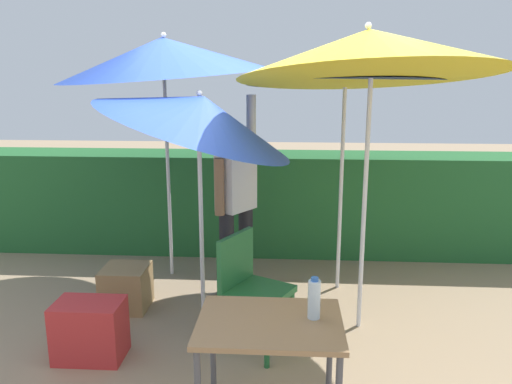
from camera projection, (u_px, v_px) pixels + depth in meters
The scene contains 12 objects.
ground_plane at pixel (254, 329), 4.15m from camera, with size 24.00×24.00×0.00m, color #9E8466.
hedge_row at pixel (265, 202), 5.95m from camera, with size 8.00×0.70×1.17m, color #23602D.
umbrella_rainbow at pixel (199, 114), 3.96m from camera, with size 1.63×1.62×2.15m.
umbrella_orange at pixel (370, 53), 3.70m from camera, with size 2.01×2.02×2.53m.
umbrella_yellow at pixel (164, 57), 4.80m from camera, with size 2.09×2.08×2.52m.
umbrella_navy at pixel (345, 66), 4.49m from camera, with size 1.79×1.80×2.37m.
person_vendor at pixel (236, 198), 4.69m from camera, with size 0.39×0.50×1.88m.
chair_plastic at pixel (250, 285), 3.78m from camera, with size 0.59×0.59×0.89m.
cooler_box at pixel (90, 330), 3.69m from camera, with size 0.50×0.32×0.44m, color red.
crate_cardboard at pixel (126, 287), 4.50m from camera, with size 0.40×0.39×0.39m, color #9E7A4C.
folding_table at pixel (270, 336), 2.77m from camera, with size 0.80×0.60×0.74m.
bottle_water at pixel (314, 299), 2.75m from camera, with size 0.07×0.07×0.24m.
Camera 1 is at (0.26, -3.78, 2.05)m, focal length 35.07 mm.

